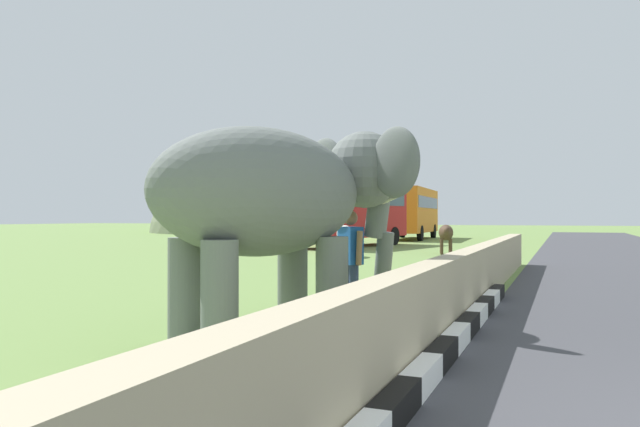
# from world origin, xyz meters

# --- Properties ---
(striped_curb) EXTENTS (16.20, 0.20, 0.24)m
(striped_curb) POSITION_xyz_m (-0.35, 3.29, 0.12)
(striped_curb) COLOR white
(striped_curb) RESTS_ON ground_plane
(barrier_parapet) EXTENTS (28.00, 0.36, 1.00)m
(barrier_parapet) POSITION_xyz_m (2.00, 3.59, 0.50)
(barrier_parapet) COLOR tan
(barrier_parapet) RESTS_ON ground_plane
(elephant) EXTENTS (3.96, 3.41, 2.85)m
(elephant) POSITION_xyz_m (2.94, 5.63, 1.84)
(elephant) COLOR slate
(elephant) RESTS_ON ground_plane
(person_handler) EXTENTS (0.48, 0.56, 1.66)m
(person_handler) POSITION_xyz_m (4.43, 5.19, 0.93)
(person_handler) COLOR navy
(person_handler) RESTS_ON ground_plane
(bus_red) EXTENTS (8.64, 4.10, 3.50)m
(bus_red) POSITION_xyz_m (24.97, 12.51, 2.08)
(bus_red) COLOR #B21E1E
(bus_red) RESTS_ON ground_plane
(bus_orange) EXTENTS (9.17, 3.03, 3.50)m
(bus_orange) POSITION_xyz_m (36.22, 12.05, 2.08)
(bus_orange) COLOR orange
(bus_orange) RESTS_ON ground_plane
(cow_near) EXTENTS (1.93, 0.91, 1.23)m
(cow_near) POSITION_xyz_m (20.50, 6.69, 0.87)
(cow_near) COLOR #473323
(cow_near) RESTS_ON ground_plane
(cow_mid) EXTENTS (1.93, 0.90, 1.23)m
(cow_mid) POSITION_xyz_m (17.29, 10.01, 0.87)
(cow_mid) COLOR beige
(cow_mid) RESTS_ON ground_plane
(hill_east) EXTENTS (32.73, 26.18, 16.10)m
(hill_east) POSITION_xyz_m (55.00, 31.04, 0.00)
(hill_east) COLOR gray
(hill_east) RESTS_ON ground_plane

